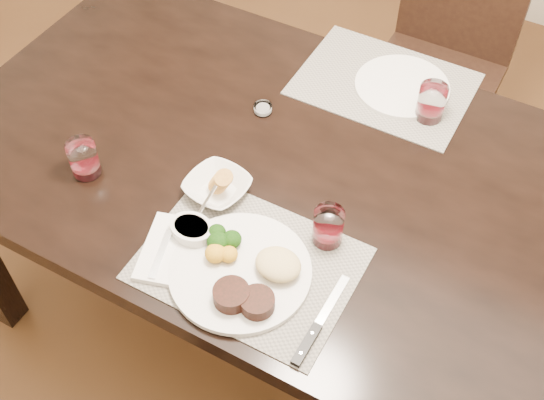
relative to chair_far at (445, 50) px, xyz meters
The scene contains 15 objects.
ground_plane 1.06m from the chair_far, 90.00° to the right, with size 4.50×4.50×0.00m, color #422715.
dining_table 0.95m from the chair_far, 90.00° to the right, with size 2.00×1.00×0.75m.
chair_far is the anchor object (origin of this frame).
placemat_near 1.26m from the chair_far, 92.71° to the right, with size 0.46×0.34×0.00m, color slate.
placemat_far 0.60m from the chair_far, 93.12° to the right, with size 0.46×0.34×0.00m, color slate.
dinner_plate 1.29m from the chair_far, 92.11° to the right, with size 0.31×0.31×0.05m.
napkin_fork 1.34m from the chair_far, 100.18° to the right, with size 0.15×0.20×0.02m.
steak_knife 1.35m from the chair_far, 83.87° to the right, with size 0.02×0.24×0.01m.
cracker_bowl 1.15m from the chair_far, 101.57° to the right, with size 0.16×0.16×0.06m.
sauce_ramekin 1.28m from the chair_far, 99.43° to the right, with size 0.10×0.15×0.08m.
wine_glass_near 1.13m from the chair_far, 86.73° to the right, with size 0.07×0.07×0.09m.
far_plate 0.60m from the chair_far, 87.99° to the right, with size 0.26×0.26×0.01m, color silver.
wine_glass_far 0.69m from the chair_far, 78.80° to the right, with size 0.07×0.07×0.10m.
wine_glass_side 1.33m from the chair_far, 114.30° to the right, with size 0.07×0.07×0.10m.
salt_cellar 0.88m from the chair_far, 108.52° to the right, with size 0.05×0.05×0.02m.
Camera 1 is at (0.39, -1.00, 1.98)m, focal length 45.00 mm.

